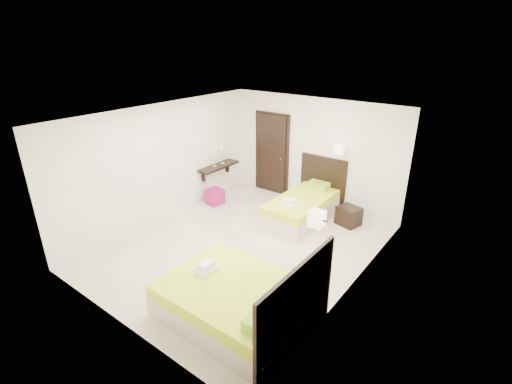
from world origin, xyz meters
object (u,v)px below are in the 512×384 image
Objects in this scene: bed_double at (240,301)px; ottoman at (215,197)px; nightstand at (349,216)px; bed_single at (304,206)px.

bed_double reaches higher than ottoman.
bed_double is 5.63× the size of ottoman.
nightstand is 1.24× the size of ottoman.
bed_double is (0.96, -3.46, 0.02)m from bed_single.
ottoman is at bearing -162.72° from bed_single.
bed_double reaches higher than nightstand.
bed_double is 4.54× the size of nightstand.
nightstand reaches higher than ottoman.
ottoman is (-2.15, -0.67, -0.11)m from bed_single.
ottoman is at bearing -148.82° from nightstand.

